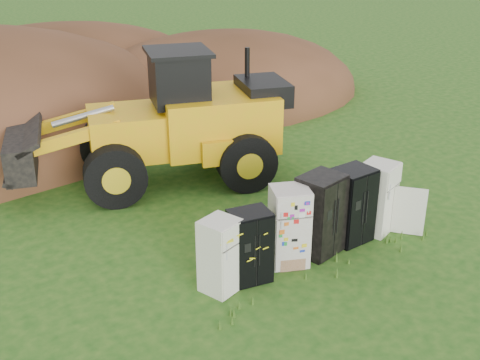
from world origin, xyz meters
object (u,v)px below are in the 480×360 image
at_px(fridge_sticker, 289,226).
at_px(fridge_black_right, 351,205).
at_px(fridge_dark_mid, 320,215).
at_px(wheel_loader, 147,120).
at_px(fridge_black_side, 250,246).
at_px(fridge_leftmost, 220,256).
at_px(fridge_open_door, 377,198).

bearing_deg(fridge_sticker, fridge_black_right, 23.19).
relative_size(fridge_sticker, fridge_dark_mid, 0.96).
bearing_deg(wheel_loader, fridge_black_right, -48.91).
xyz_separation_m(fridge_dark_mid, fridge_black_right, (1.01, -0.00, -0.04)).
bearing_deg(fridge_black_side, fridge_leftmost, -171.57).
distance_m(fridge_black_side, fridge_open_door, 3.92).
xyz_separation_m(fridge_sticker, fridge_open_door, (2.78, -0.05, -0.02)).
distance_m(fridge_dark_mid, fridge_black_right, 1.01).
relative_size(fridge_sticker, fridge_black_right, 0.99).
height_order(fridge_leftmost, fridge_dark_mid, fridge_dark_mid).
distance_m(fridge_black_side, fridge_black_right, 3.05).
distance_m(fridge_black_side, fridge_sticker, 1.14).
xyz_separation_m(fridge_black_side, fridge_open_door, (3.91, -0.00, 0.09)).
relative_size(fridge_leftmost, fridge_black_right, 0.87).
xyz_separation_m(fridge_black_side, wheel_loader, (0.65, 5.97, 1.14)).
bearing_deg(fridge_sticker, fridge_dark_mid, 22.33).
xyz_separation_m(fridge_black_side, fridge_black_right, (3.04, 0.02, 0.12)).
bearing_deg(fridge_dark_mid, wheel_loader, 91.92).
bearing_deg(fridge_black_right, fridge_sticker, 177.53).
distance_m(fridge_leftmost, fridge_open_door, 4.66).
bearing_deg(fridge_leftmost, fridge_dark_mid, -17.22).
distance_m(fridge_sticker, wheel_loader, 6.03).
height_order(fridge_leftmost, wheel_loader, wheel_loader).
bearing_deg(fridge_open_door, wheel_loader, 100.18).
bearing_deg(fridge_dark_mid, fridge_black_right, -11.41).
bearing_deg(wheel_loader, fridge_black_side, -77.00).
bearing_deg(fridge_dark_mid, fridge_sticker, 166.96).
height_order(fridge_black_side, fridge_black_right, fridge_black_right).
relative_size(fridge_black_side, fridge_dark_mid, 0.84).
height_order(fridge_black_side, fridge_open_door, fridge_open_door).
relative_size(fridge_black_side, fridge_black_right, 0.87).
height_order(fridge_sticker, wheel_loader, wheel_loader).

